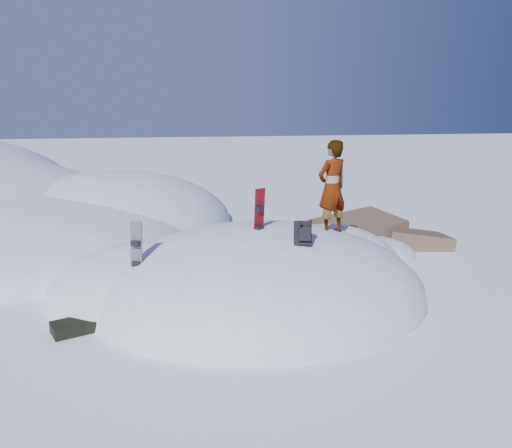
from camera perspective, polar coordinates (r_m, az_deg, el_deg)
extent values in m
plane|color=white|center=(10.62, 0.47, -8.24)|extent=(120.00, 120.00, 0.00)
ellipsoid|color=white|center=(10.62, 0.47, -8.24)|extent=(7.00, 6.00, 3.00)
ellipsoid|color=white|center=(10.97, -11.63, -7.80)|extent=(4.40, 4.00, 2.20)
ellipsoid|color=white|center=(11.81, 8.25, -6.13)|extent=(3.60, 3.20, 2.50)
ellipsoid|color=white|center=(15.67, -25.76, -2.51)|extent=(10.00, 9.00, 2.80)
ellipsoid|color=white|center=(17.65, -15.97, -0.06)|extent=(8.00, 8.00, 3.60)
ellipsoid|color=white|center=(14.61, -24.77, -3.47)|extent=(6.00, 5.00, 1.80)
cube|color=brown|center=(14.74, 11.45, -1.96)|extent=(2.82, 2.41, 1.62)
cube|color=brown|center=(15.14, 17.60, -2.70)|extent=(2.16, 1.80, 1.33)
cube|color=brown|center=(16.06, 11.75, -1.10)|extent=(2.08, 2.01, 1.10)
ellipsoid|color=white|center=(13.73, 11.51, -3.52)|extent=(3.20, 2.40, 1.00)
cube|color=red|center=(10.04, 0.35, 0.28)|extent=(0.27, 0.22, 1.36)
cube|color=black|center=(9.93, 0.41, 1.74)|extent=(0.19, 0.17, 0.11)
cube|color=black|center=(10.02, 0.41, -0.54)|extent=(0.19, 0.17, 0.11)
cube|color=black|center=(9.57, -13.51, -3.63)|extent=(0.28, 0.24, 1.32)
cube|color=black|center=(9.45, -13.61, -2.18)|extent=(0.19, 0.17, 0.11)
cube|color=black|center=(9.56, -13.48, -4.48)|extent=(0.19, 0.17, 0.11)
cube|color=black|center=(9.37, 5.34, -1.07)|extent=(0.41, 0.42, 0.51)
cube|color=black|center=(9.23, 5.60, -1.16)|extent=(0.26, 0.23, 0.28)
cylinder|color=black|center=(9.20, 4.97, -0.54)|extent=(0.04, 0.19, 0.34)
cylinder|color=black|center=(9.26, 6.19, -0.48)|extent=(0.04, 0.19, 0.34)
cube|color=black|center=(9.53, -20.20, -10.97)|extent=(0.83, 0.70, 0.19)
cube|color=black|center=(9.64, -18.13, -9.95)|extent=(0.43, 0.35, 0.13)
imported|color=slate|center=(10.52, 8.69, 4.13)|extent=(0.84, 0.71, 1.97)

